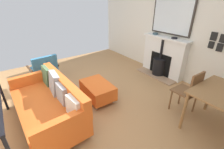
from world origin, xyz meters
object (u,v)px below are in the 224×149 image
Objects in this scene: mantel_bowl_near at (155,34)px; dining_table at (224,98)px; sofa at (49,103)px; dining_chair_near_fireplace at (190,90)px; armchair_accent at (44,67)px; mantel_bowl_far at (174,38)px; ottoman at (98,90)px; fireplace at (162,58)px.

dining_table is at bearing 65.77° from mantel_bowl_near.
dining_chair_near_fireplace is (-2.19, 1.36, 0.19)m from sofa.
armchair_accent is at bearing -60.93° from dining_table.
mantel_bowl_far is 0.16× the size of dining_table.
armchair_accent reaches higher than ottoman.
dining_chair_near_fireplace reaches higher than dining_table.
dining_table is (1.03, 1.95, 0.16)m from fireplace.
sofa is at bearing 2.95° from ottoman.
dining_table is (-2.20, 1.89, 0.30)m from sofa.
mantel_bowl_near reaches higher than mantel_bowl_far.
dining_chair_near_fireplace reaches higher than armchair_accent.
mantel_bowl_far is at bearing 90.00° from mantel_bowl_near.
mantel_bowl_near is 2.42m from ottoman.
mantel_bowl_far reaches higher than dining_chair_near_fireplace.
sofa is 2.91m from dining_table.
sofa reaches higher than armchair_accent.
ottoman is at bearing -59.20° from dining_table.
ottoman is (2.18, 0.01, -0.25)m from fireplace.
mantel_bowl_near is 0.17× the size of ottoman.
sofa reaches higher than ottoman.
mantel_bowl_far is (-0.03, 0.24, 0.64)m from fireplace.
dining_table is (-1.89, 3.41, 0.22)m from armchair_accent.
armchair_accent is 3.45m from dining_chair_near_fireplace.
fireplace is 1.52× the size of dining_chair_near_fireplace.
sofa is 1.05m from ottoman.
mantel_bowl_near reaches higher than armchair_accent.
dining_chair_near_fireplace reaches higher than ottoman.
mantel_bowl_near reaches higher than sofa.
armchair_accent is (2.95, -1.07, -0.70)m from mantel_bowl_near.
mantel_bowl_near is at bearing -94.03° from fireplace.
dining_chair_near_fireplace is at bearing 123.31° from armchair_accent.
dining_chair_near_fireplace is (-1.16, 1.41, 0.30)m from ottoman.
mantel_bowl_near reaches higher than dining_table.
fireplace is 3.22m from sofa.
mantel_bowl_far is 3.47m from armchair_accent.
mantel_bowl_far reaches higher than armchair_accent.
mantel_bowl_near is (-0.03, -0.39, 0.64)m from fireplace.
sofa is 2.04× the size of dining_chair_near_fireplace.
sofa is (3.25, 0.45, -0.79)m from mantel_bowl_near.
sofa is at bearing 7.88° from mantel_bowl_near.
dining_chair_near_fireplace is at bearing 129.25° from ottoman.
sofa is at bearing -3.18° from mantel_bowl_far.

